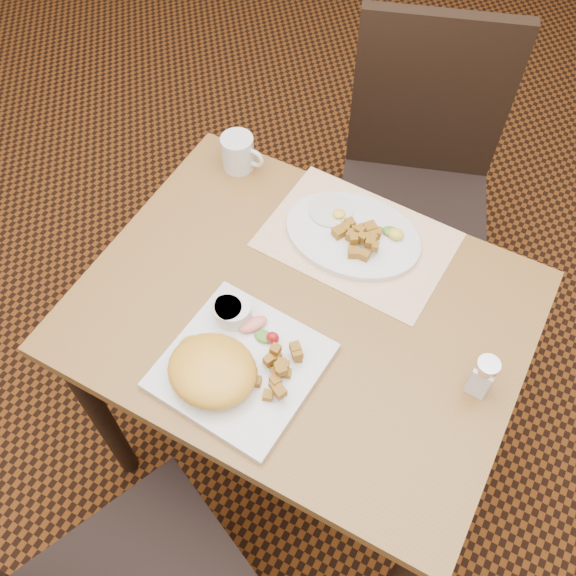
{
  "coord_description": "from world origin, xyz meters",
  "views": [
    {
      "loc": [
        0.31,
        -0.63,
        1.87
      ],
      "look_at": [
        -0.03,
        -0.01,
        0.82
      ],
      "focal_mm": 40.0,
      "sensor_mm": 36.0,
      "label": 1
    }
  ],
  "objects_px": {
    "coffee_mug": "(239,153)",
    "plate_oval": "(353,235)",
    "salt_shaker": "(483,376)",
    "plate_square": "(241,366)",
    "table": "(301,335)",
    "chair_far": "(417,175)"
  },
  "relations": [
    {
      "from": "salt_shaker",
      "to": "coffee_mug",
      "type": "distance_m",
      "value": 0.75
    },
    {
      "from": "table",
      "to": "coffee_mug",
      "type": "distance_m",
      "value": 0.46
    },
    {
      "from": "table",
      "to": "chair_far",
      "type": "bearing_deg",
      "value": 88.32
    },
    {
      "from": "plate_oval",
      "to": "plate_square",
      "type": "bearing_deg",
      "value": -97.51
    },
    {
      "from": "table",
      "to": "chair_far",
      "type": "relative_size",
      "value": 0.93
    },
    {
      "from": "coffee_mug",
      "to": "plate_square",
      "type": "bearing_deg",
      "value": -58.69
    },
    {
      "from": "table",
      "to": "plate_square",
      "type": "distance_m",
      "value": 0.21
    },
    {
      "from": "plate_oval",
      "to": "salt_shaker",
      "type": "relative_size",
      "value": 3.05
    },
    {
      "from": "coffee_mug",
      "to": "plate_oval",
      "type": "bearing_deg",
      "value": -12.09
    },
    {
      "from": "table",
      "to": "coffee_mug",
      "type": "relative_size",
      "value": 8.25
    },
    {
      "from": "chair_far",
      "to": "plate_square",
      "type": "relative_size",
      "value": 3.46
    },
    {
      "from": "salt_shaker",
      "to": "coffee_mug",
      "type": "height_order",
      "value": "salt_shaker"
    },
    {
      "from": "chair_far",
      "to": "plate_square",
      "type": "height_order",
      "value": "chair_far"
    },
    {
      "from": "chair_far",
      "to": "salt_shaker",
      "type": "height_order",
      "value": "chair_far"
    },
    {
      "from": "salt_shaker",
      "to": "coffee_mug",
      "type": "xyz_separation_m",
      "value": [
        -0.69,
        0.29,
        -0.01
      ]
    },
    {
      "from": "salt_shaker",
      "to": "table",
      "type": "bearing_deg",
      "value": -179.67
    },
    {
      "from": "plate_square",
      "to": "coffee_mug",
      "type": "relative_size",
      "value": 2.57
    },
    {
      "from": "chair_far",
      "to": "coffee_mug",
      "type": "xyz_separation_m",
      "value": [
        -0.34,
        -0.38,
        0.25
      ]
    },
    {
      "from": "chair_far",
      "to": "table",
      "type": "bearing_deg",
      "value": 69.34
    },
    {
      "from": "chair_far",
      "to": "plate_oval",
      "type": "relative_size",
      "value": 3.19
    },
    {
      "from": "table",
      "to": "salt_shaker",
      "type": "xyz_separation_m",
      "value": [
        0.37,
        0.0,
        0.16
      ]
    },
    {
      "from": "plate_oval",
      "to": "table",
      "type": "bearing_deg",
      "value": -93.26
    }
  ]
}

